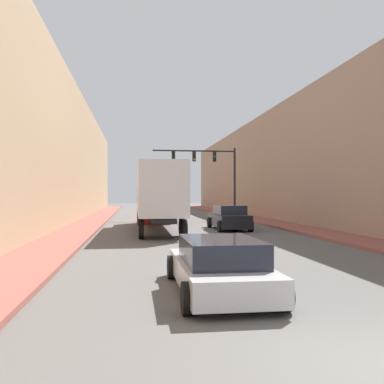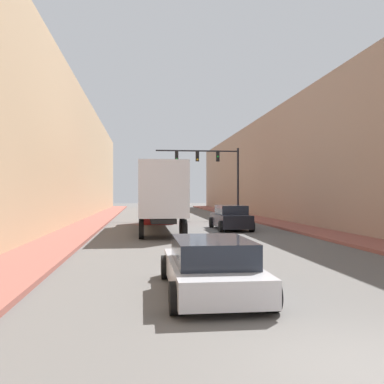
{
  "view_description": "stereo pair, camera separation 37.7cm",
  "coord_description": "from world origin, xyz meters",
  "views": [
    {
      "loc": [
        -3.54,
        -5.11,
        2.32
      ],
      "look_at": [
        -0.63,
        16.52,
        2.4
      ],
      "focal_mm": 40.0,
      "sensor_mm": 36.0,
      "label": 1
    },
    {
      "loc": [
        -3.17,
        -5.16,
        2.32
      ],
      "look_at": [
        -0.63,
        16.52,
        2.4
      ],
      "focal_mm": 40.0,
      "sensor_mm": 36.0,
      "label": 2
    }
  ],
  "objects": [
    {
      "name": "sidewalk_right",
      "position": [
        6.98,
        30.0,
        0.07
      ],
      "size": [
        2.39,
        80.0,
        0.15
      ],
      "color": "brown",
      "rests_on": "ground"
    },
    {
      "name": "sidewalk_left",
      "position": [
        -6.98,
        30.0,
        0.07
      ],
      "size": [
        2.39,
        80.0,
        0.15
      ],
      "color": "brown",
      "rests_on": "ground"
    },
    {
      "name": "building_right",
      "position": [
        11.18,
        30.0,
        4.86
      ],
      "size": [
        6.0,
        80.0,
        9.71
      ],
      "color": "#997A66",
      "rests_on": "ground"
    },
    {
      "name": "building_left",
      "position": [
        -11.18,
        30.0,
        5.57
      ],
      "size": [
        6.0,
        80.0,
        11.14
      ],
      "color": "tan",
      "rests_on": "ground"
    },
    {
      "name": "semi_truck",
      "position": [
        -2.11,
        22.18,
        2.28
      ],
      "size": [
        2.5,
        13.41,
        3.99
      ],
      "color": "silver",
      "rests_on": "ground"
    },
    {
      "name": "sedan_car",
      "position": [
        -1.58,
        4.69,
        0.62
      ],
      "size": [
        2.14,
        4.78,
        1.28
      ],
      "color": "#B7B7BC",
      "rests_on": "ground"
    },
    {
      "name": "suv_car",
      "position": [
        2.48,
        21.87,
        0.75
      ],
      "size": [
        2.13,
        4.92,
        1.57
      ],
      "color": "black",
      "rests_on": "ground"
    },
    {
      "name": "traffic_signal_gantry",
      "position": [
        3.54,
        33.52,
        4.71
      ],
      "size": [
        7.68,
        0.35,
        6.53
      ],
      "color": "black",
      "rests_on": "ground"
    }
  ]
}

